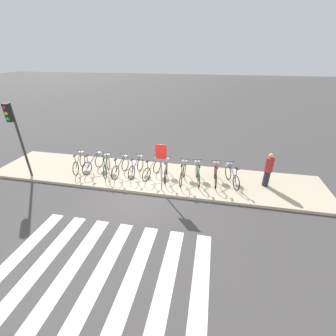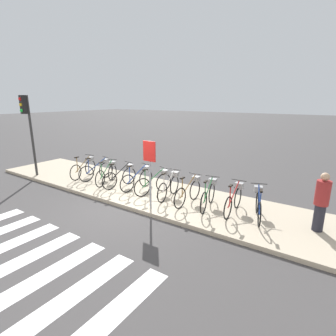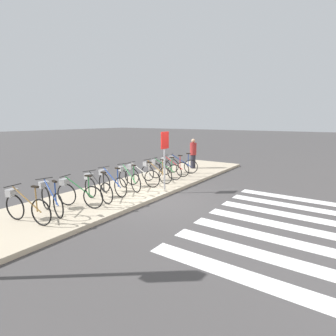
% 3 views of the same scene
% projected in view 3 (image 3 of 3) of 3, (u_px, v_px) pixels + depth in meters
% --- Properties ---
extents(ground_plane, '(120.00, 120.00, 0.00)m').
position_uv_depth(ground_plane, '(159.00, 200.00, 8.75)').
color(ground_plane, '#423F3F').
extents(sidewalk, '(15.67, 2.96, 0.12)m').
position_uv_depth(sidewalk, '(126.00, 191.00, 9.57)').
color(sidewalk, '#B7A88E').
rests_on(sidewalk, ground_plane).
extents(parked_bicycle_0, '(0.48, 1.56, 0.97)m').
position_uv_depth(parked_bicycle_0, '(25.00, 205.00, 6.44)').
color(parked_bicycle_0, black).
rests_on(parked_bicycle_0, sidewalk).
extents(parked_bicycle_1, '(0.51, 1.55, 0.97)m').
position_uv_depth(parked_bicycle_1, '(50.00, 197.00, 7.10)').
color(parked_bicycle_1, black).
rests_on(parked_bicycle_1, sidewalk).
extents(parked_bicycle_2, '(0.58, 1.53, 0.97)m').
position_uv_depth(parked_bicycle_2, '(77.00, 192.00, 7.60)').
color(parked_bicycle_2, black).
rests_on(parked_bicycle_2, sidewalk).
extents(parked_bicycle_3, '(0.46, 1.57, 0.97)m').
position_uv_depth(parked_bicycle_3, '(96.00, 187.00, 8.21)').
color(parked_bicycle_3, black).
rests_on(parked_bicycle_3, sidewalk).
extents(parked_bicycle_4, '(0.46, 1.57, 0.97)m').
position_uv_depth(parked_bicycle_4, '(110.00, 182.00, 8.89)').
color(parked_bicycle_4, black).
rests_on(parked_bicycle_4, sidewalk).
extents(parked_bicycle_5, '(0.63, 1.52, 0.97)m').
position_uv_depth(parked_bicycle_5, '(128.00, 178.00, 9.52)').
color(parked_bicycle_5, black).
rests_on(parked_bicycle_5, sidewalk).
extents(parked_bicycle_6, '(0.46, 1.57, 0.97)m').
position_uv_depth(parked_bicycle_6, '(140.00, 175.00, 10.02)').
color(parked_bicycle_6, black).
rests_on(parked_bicycle_6, sidewalk).
extents(parked_bicycle_7, '(0.46, 1.58, 0.97)m').
position_uv_depth(parked_bicycle_7, '(154.00, 172.00, 10.64)').
color(parked_bicycle_7, black).
rests_on(parked_bicycle_7, sidewalk).
extents(parked_bicycle_8, '(0.46, 1.56, 0.97)m').
position_uv_depth(parked_bicycle_8, '(163.00, 169.00, 11.20)').
color(parked_bicycle_8, black).
rests_on(parked_bicycle_8, sidewalk).
extents(parked_bicycle_9, '(0.46, 1.58, 0.97)m').
position_uv_depth(parked_bicycle_9, '(172.00, 166.00, 11.89)').
color(parked_bicycle_9, black).
rests_on(parked_bicycle_9, sidewalk).
extents(parked_bicycle_10, '(0.65, 1.51, 0.97)m').
position_uv_depth(parked_bicycle_10, '(179.00, 164.00, 12.46)').
color(parked_bicycle_10, black).
rests_on(parked_bicycle_10, sidewalk).
extents(pedestrian, '(0.34, 0.34, 1.54)m').
position_uv_depth(pedestrian, '(193.00, 153.00, 13.66)').
color(pedestrian, '#23232D').
rests_on(pedestrian, sidewalk).
extents(sign_post, '(0.44, 0.07, 2.10)m').
position_uv_depth(sign_post, '(165.00, 151.00, 9.24)').
color(sign_post, '#99999E').
rests_on(sign_post, sidewalk).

